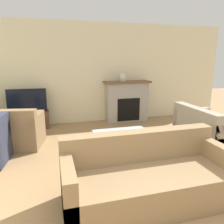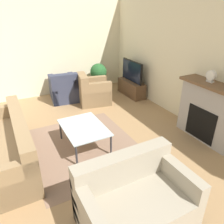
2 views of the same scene
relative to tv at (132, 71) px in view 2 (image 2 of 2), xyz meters
The scene contains 13 objects.
wall_back 1.64m from the tv, 10.96° to the left, with size 8.39×0.06×2.70m.
wall_left 2.55m from the tv, 120.04° to the right, with size 0.06×7.80×2.70m.
area_rug 2.94m from the tv, 50.75° to the right, with size 2.21×1.92×0.00m.
fireplace 2.66m from the tv, ahead, with size 1.31×0.44×1.14m.
tv_stand 0.51m from the tv, 90.00° to the left, with size 1.00×0.35×0.44m.
tv is the anchor object (origin of this frame).
couch_sectional 3.92m from the tv, 64.40° to the right, with size 2.07×0.86×0.82m.
couch_loveseat 4.23m from the tv, 31.90° to the right, with size 0.86×1.32×0.82m.
armchair_by_window 1.99m from the tv, 107.12° to the right, with size 0.91×0.80×0.82m.
armchair_accent 1.30m from the tv, 89.16° to the right, with size 0.80×0.90×0.82m.
coffee_table 2.85m from the tv, 50.45° to the right, with size 1.01×0.72×0.42m.
potted_plant 1.06m from the tv, 138.22° to the right, with size 0.50×0.50×0.85m.
mantel_clock 2.59m from the tv, ahead, with size 0.19×0.07×0.22m.
Camera 2 is at (3.61, 1.20, 2.43)m, focal length 35.00 mm.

